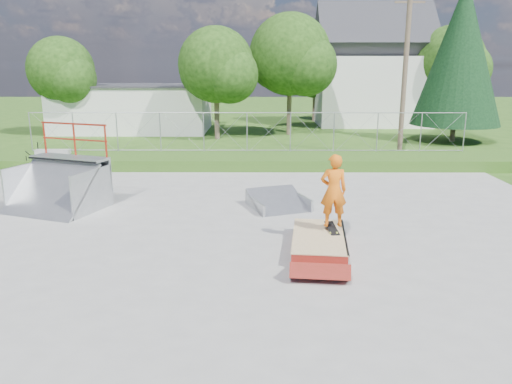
% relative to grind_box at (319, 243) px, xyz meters
% --- Properties ---
extents(ground, '(120.00, 120.00, 0.00)m').
position_rel_grind_box_xyz_m(ground, '(-2.00, 0.97, -0.19)').
color(ground, '#2C5117').
rests_on(ground, ground).
extents(concrete_pad, '(20.00, 16.00, 0.04)m').
position_rel_grind_box_xyz_m(concrete_pad, '(-2.00, 0.97, -0.17)').
color(concrete_pad, gray).
rests_on(concrete_pad, ground).
extents(grass_berm, '(24.00, 3.00, 0.50)m').
position_rel_grind_box_xyz_m(grass_berm, '(-2.00, 10.47, 0.06)').
color(grass_berm, '#2C5117').
rests_on(grass_berm, ground).
extents(grind_box, '(1.53, 2.72, 0.39)m').
position_rel_grind_box_xyz_m(grind_box, '(0.00, 0.00, 0.00)').
color(grind_box, maroon).
rests_on(grind_box, concrete_pad).
extents(quarter_pipe, '(3.19, 2.95, 2.60)m').
position_rel_grind_box_xyz_m(quarter_pipe, '(-7.72, 3.39, 1.10)').
color(quarter_pipe, '#9EA1A6').
rests_on(quarter_pipe, concrete_pad).
extents(flat_bank_ramp, '(2.12, 2.18, 0.50)m').
position_rel_grind_box_xyz_m(flat_bank_ramp, '(-0.84, 3.61, 0.05)').
color(flat_bank_ramp, '#9EA1A6').
rests_on(flat_bank_ramp, concrete_pad).
extents(skateboard, '(0.30, 0.81, 0.13)m').
position_rel_grind_box_xyz_m(skateboard, '(0.37, 0.36, 0.24)').
color(skateboard, black).
rests_on(skateboard, grind_box).
extents(skater, '(0.68, 0.47, 1.81)m').
position_rel_grind_box_xyz_m(skater, '(0.37, 0.36, 1.14)').
color(skater, orange).
rests_on(skater, grind_box).
extents(concrete_stairs, '(1.50, 1.60, 0.80)m').
position_rel_grind_box_xyz_m(concrete_stairs, '(-10.50, 9.67, 0.21)').
color(concrete_stairs, gray).
rests_on(concrete_stairs, ground).
extents(chain_link_fence, '(20.00, 0.06, 1.80)m').
position_rel_grind_box_xyz_m(chain_link_fence, '(-2.00, 11.47, 1.21)').
color(chain_link_fence, '#919399').
rests_on(chain_link_fence, grass_berm).
extents(utility_building_flat, '(10.00, 6.00, 3.00)m').
position_rel_grind_box_xyz_m(utility_building_flat, '(-10.00, 22.97, 1.31)').
color(utility_building_flat, silver).
rests_on(utility_building_flat, ground).
extents(gable_house, '(8.40, 6.08, 8.94)m').
position_rel_grind_box_xyz_m(gable_house, '(7.00, 26.97, 3.64)').
color(gable_house, silver).
rests_on(gable_house, ground).
extents(utility_pole, '(0.24, 0.24, 8.00)m').
position_rel_grind_box_xyz_m(utility_pole, '(5.50, 12.97, 3.81)').
color(utility_pole, brown).
rests_on(utility_pole, ground).
extents(tree_left_near, '(4.76, 4.48, 6.65)m').
position_rel_grind_box_xyz_m(tree_left_near, '(-3.75, 18.80, 4.04)').
color(tree_left_near, brown).
rests_on(tree_left_near, ground).
extents(tree_center, '(5.44, 5.12, 7.60)m').
position_rel_grind_box_xyz_m(tree_center, '(0.78, 20.78, 4.65)').
color(tree_center, brown).
rests_on(tree_center, ground).
extents(tree_left_far, '(4.42, 4.16, 6.18)m').
position_rel_grind_box_xyz_m(tree_left_far, '(-13.77, 20.82, 3.74)').
color(tree_left_far, brown).
rests_on(tree_left_far, ground).
extents(tree_right_far, '(5.10, 4.80, 7.12)m').
position_rel_grind_box_xyz_m(tree_right_far, '(12.26, 24.79, 4.35)').
color(tree_right_far, brown).
rests_on(tree_right_far, ground).
extents(tree_back_mid, '(4.08, 3.84, 5.70)m').
position_rel_grind_box_xyz_m(tree_back_mid, '(3.21, 28.83, 3.44)').
color(tree_back_mid, brown).
rests_on(tree_back_mid, ground).
extents(conifer_tree, '(5.04, 5.04, 9.10)m').
position_rel_grind_box_xyz_m(conifer_tree, '(10.00, 17.97, 4.85)').
color(conifer_tree, brown).
rests_on(conifer_tree, ground).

